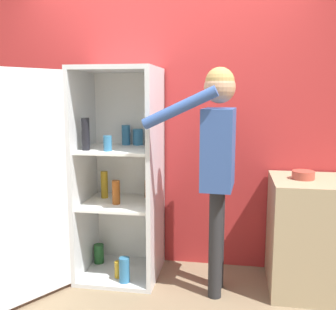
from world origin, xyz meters
The scene contains 5 objects.
wall_back centered at (0.00, 0.98, 1.27)m, with size 7.00×0.06×2.55m.
refrigerator centered at (-0.45, 0.54, 0.87)m, with size 1.04×1.18×1.76m.
person centered at (0.49, 0.44, 1.13)m, with size 0.67×0.53×1.74m.
counter centered at (1.29, 0.61, 0.45)m, with size 0.77×0.64×0.90m.
bowl centered at (1.14, 0.61, 0.93)m, with size 0.17×0.17×0.06m.
Camera 1 is at (0.61, -2.48, 1.55)m, focal length 42.00 mm.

